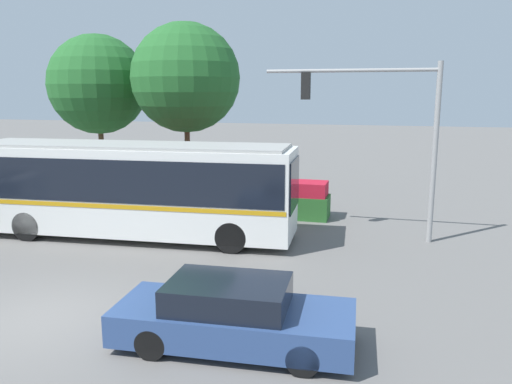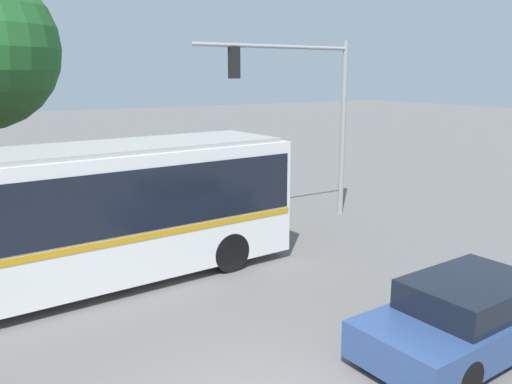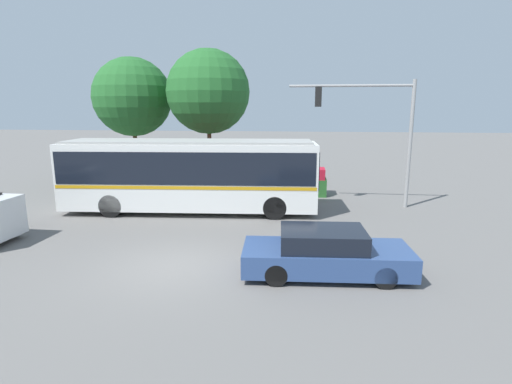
{
  "view_description": "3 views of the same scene",
  "coord_description": "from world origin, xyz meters",
  "px_view_note": "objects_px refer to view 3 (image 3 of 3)",
  "views": [
    {
      "loc": [
        7.35,
        -9.02,
        4.97
      ],
      "look_at": [
        3.38,
        5.99,
        1.9
      ],
      "focal_mm": 35.6,
      "sensor_mm": 36.0,
      "label": 1
    },
    {
      "loc": [
        -3.4,
        -5.44,
        4.84
      ],
      "look_at": [
        3.68,
        5.88,
        1.86
      ],
      "focal_mm": 37.07,
      "sensor_mm": 36.0,
      "label": 2
    },
    {
      "loc": [
        3.78,
        -11.01,
        4.68
      ],
      "look_at": [
        2.09,
        3.84,
        1.53
      ],
      "focal_mm": 28.16,
      "sensor_mm": 36.0,
      "label": 3
    }
  ],
  "objects_px": {
    "sedan_foreground": "(325,253)",
    "street_tree_centre": "(208,92)",
    "traffic_light_pole": "(379,122)",
    "city_bus": "(190,172)",
    "street_tree_left": "(132,97)"
  },
  "relations": [
    {
      "from": "traffic_light_pole",
      "to": "street_tree_left",
      "type": "bearing_deg",
      "value": -21.86
    },
    {
      "from": "sedan_foreground",
      "to": "street_tree_left",
      "type": "distance_m",
      "value": 18.91
    },
    {
      "from": "city_bus",
      "to": "street_tree_centre",
      "type": "distance_m",
      "value": 7.71
    },
    {
      "from": "sedan_foreground",
      "to": "city_bus",
      "type": "bearing_deg",
      "value": 127.94
    },
    {
      "from": "city_bus",
      "to": "street_tree_left",
      "type": "bearing_deg",
      "value": 123.26
    },
    {
      "from": "sedan_foreground",
      "to": "street_tree_centre",
      "type": "relative_size",
      "value": 0.59
    },
    {
      "from": "city_bus",
      "to": "sedan_foreground",
      "type": "xyz_separation_m",
      "value": [
        5.72,
        -6.53,
        -1.22
      ]
    },
    {
      "from": "city_bus",
      "to": "sedan_foreground",
      "type": "relative_size",
      "value": 2.39
    },
    {
      "from": "sedan_foreground",
      "to": "street_tree_left",
      "type": "relative_size",
      "value": 0.62
    },
    {
      "from": "traffic_light_pole",
      "to": "street_tree_left",
      "type": "xyz_separation_m",
      "value": [
        -14.32,
        5.75,
        1.3
      ]
    },
    {
      "from": "city_bus",
      "to": "sedan_foreground",
      "type": "height_order",
      "value": "city_bus"
    },
    {
      "from": "sedan_foreground",
      "to": "street_tree_centre",
      "type": "height_order",
      "value": "street_tree_centre"
    },
    {
      "from": "sedan_foreground",
      "to": "street_tree_centre",
      "type": "distance_m",
      "value": 15.51
    },
    {
      "from": "sedan_foreground",
      "to": "street_tree_left",
      "type": "bearing_deg",
      "value": 125.73
    },
    {
      "from": "traffic_light_pole",
      "to": "street_tree_centre",
      "type": "distance_m",
      "value": 10.44
    }
  ]
}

